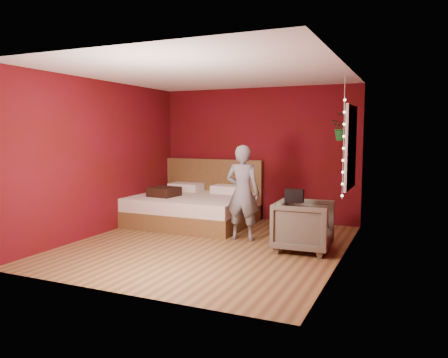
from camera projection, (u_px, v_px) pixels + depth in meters
floor at (208, 244)px, 6.74m from camera, size 4.50×4.50×0.00m
room_walls at (208, 135)px, 6.57m from camera, size 4.04×4.54×2.62m
window at (350, 147)px, 6.61m from camera, size 0.05×0.97×1.27m
fairy_lights at (343, 148)px, 6.15m from camera, size 0.04×0.04×1.45m
bed at (195, 207)px, 8.35m from camera, size 2.15×1.83×1.18m
person at (243, 193)px, 6.97m from camera, size 0.57×0.39×1.53m
armchair at (304, 226)px, 6.35m from camera, size 0.84×0.82×0.74m
handbag at (294, 196)px, 6.19m from camera, size 0.27×0.15×0.19m
throw_pillow at (164, 192)px, 8.17m from camera, size 0.52×0.52×0.17m
hanging_plant at (344, 127)px, 6.88m from camera, size 0.47×0.44×1.01m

